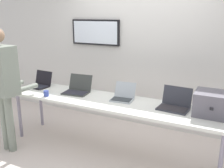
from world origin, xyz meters
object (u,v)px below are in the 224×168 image
at_px(laptop_station_1, 78,89).
at_px(coffee_mug, 46,93).
at_px(equipment_box, 213,104).
at_px(laptop_station_3, 174,104).
at_px(laptop_station_0, 40,83).
at_px(workbench, 109,104).
at_px(laptop_station_2, 123,96).
at_px(person, 3,79).

bearing_deg(laptop_station_1, coffee_mug, -130.98).
height_order(equipment_box, laptop_station_3, equipment_box).
distance_m(laptop_station_0, coffee_mug, 0.57).
xyz_separation_m(workbench, laptop_station_2, (0.15, 0.13, 0.10)).
bearing_deg(laptop_station_0, laptop_station_3, -0.12).
relative_size(workbench, equipment_box, 7.52).
height_order(laptop_station_0, laptop_station_3, laptop_station_3).
distance_m(equipment_box, laptop_station_1, 1.95).
relative_size(equipment_box, person, 0.24).
xyz_separation_m(laptop_station_1, coffee_mug, (-0.31, -0.36, -0.02)).
relative_size(laptop_station_2, person, 0.20).
height_order(laptop_station_3, coffee_mug, laptop_station_3).
relative_size(equipment_box, laptop_station_3, 1.07).
distance_m(laptop_station_1, person, 1.07).
height_order(laptop_station_1, coffee_mug, laptop_station_1).
bearing_deg(laptop_station_0, laptop_station_1, 0.05).
bearing_deg(laptop_station_3, coffee_mug, -168.91).
xyz_separation_m(laptop_station_2, laptop_station_3, (0.73, -0.03, 0.01)).
xyz_separation_m(equipment_box, laptop_station_3, (-0.46, 0.02, -0.08)).
bearing_deg(laptop_station_1, laptop_station_0, -179.95).
distance_m(workbench, laptop_station_3, 0.90).
distance_m(equipment_box, laptop_station_0, 2.70).
relative_size(laptop_station_1, coffee_mug, 4.90).
bearing_deg(laptop_station_3, laptop_station_0, 179.88).
height_order(equipment_box, laptop_station_2, equipment_box).
distance_m(person, coffee_mug, 0.62).
bearing_deg(workbench, person, -155.20).
bearing_deg(laptop_station_3, laptop_station_2, 177.90).
height_order(workbench, coffee_mug, coffee_mug).
bearing_deg(coffee_mug, laptop_station_0, 140.87).
bearing_deg(laptop_station_0, laptop_station_2, 0.84).
distance_m(laptop_station_1, coffee_mug, 0.47).
height_order(workbench, laptop_station_1, laptop_station_1).
distance_m(equipment_box, coffee_mug, 2.28).
bearing_deg(laptop_station_0, coffee_mug, -39.13).
height_order(laptop_station_0, laptop_station_2, laptop_station_0).
bearing_deg(laptop_station_2, person, -153.37).
relative_size(laptop_station_0, laptop_station_3, 0.90).
bearing_deg(laptop_station_2, workbench, -139.77).
relative_size(workbench, coffee_mug, 38.36).
relative_size(laptop_station_3, coffee_mug, 4.78).
distance_m(laptop_station_1, laptop_station_3, 1.49).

